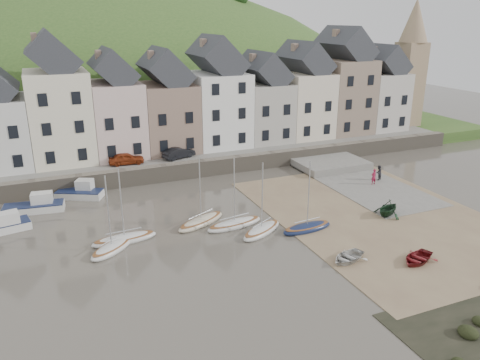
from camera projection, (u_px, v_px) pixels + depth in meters
name	position (u px, v px, depth m)	size (l,w,h in m)	color
ground	(269.00, 237.00, 38.34)	(160.00, 160.00, 0.00)	#494439
quay_land	(168.00, 139.00, 65.93)	(90.00, 30.00, 1.50)	#325120
quay_street	(192.00, 155.00, 55.66)	(70.00, 7.00, 0.10)	slate
seawall	(202.00, 168.00, 52.83)	(70.00, 1.20, 1.80)	slate
beach	(378.00, 216.00, 42.38)	(18.00, 26.00, 0.06)	#776048
slipway	(361.00, 182.00, 50.81)	(8.00, 18.00, 0.12)	slate
hillside	(112.00, 201.00, 94.58)	(134.40, 84.00, 84.00)	#325120
townhouse_terrace	(196.00, 100.00, 57.46)	(61.05, 8.00, 13.93)	silver
church_spire	(411.00, 60.00, 68.33)	(4.00, 4.00, 18.00)	#997F60
sailboat_0	(124.00, 239.00, 37.45)	(5.27, 1.85, 6.32)	silver
sailboat_1	(112.00, 248.00, 35.94)	(4.26, 3.93, 6.32)	silver
sailboat_2	(201.00, 221.00, 40.65)	(5.30, 3.72, 6.32)	beige
sailboat_3	(262.00, 230.00, 38.98)	(4.83, 3.66, 6.32)	silver
sailboat_4	(234.00, 224.00, 40.14)	(5.39, 2.29, 6.32)	silver
sailboat_5	(307.00, 228.00, 39.45)	(4.78, 1.92, 6.32)	#151F42
motorboat_0	(36.00, 205.00, 43.22)	(5.46, 2.39, 1.70)	silver
motorboat_1	(3.00, 225.00, 39.10)	(4.71, 2.58, 1.70)	silver
motorboat_2	(81.00, 192.00, 46.60)	(4.76, 3.55, 1.70)	silver
rowboat_white	(348.00, 257.00, 34.37)	(2.14, 3.00, 0.62)	silver
rowboat_green	(388.00, 208.00, 42.08)	(2.46, 2.85, 1.50)	black
rowboat_red	(417.00, 258.00, 34.23)	(2.20, 3.09, 0.64)	maroon
person_red	(374.00, 177.00, 49.81)	(0.61, 0.40, 1.68)	maroon
person_dark	(379.00, 173.00, 51.17)	(0.80, 0.62, 1.64)	black
car_left	(126.00, 158.00, 51.67)	(1.53, 3.81, 1.30)	maroon
car_right	(179.00, 153.00, 53.87)	(1.34, 3.85, 1.27)	black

